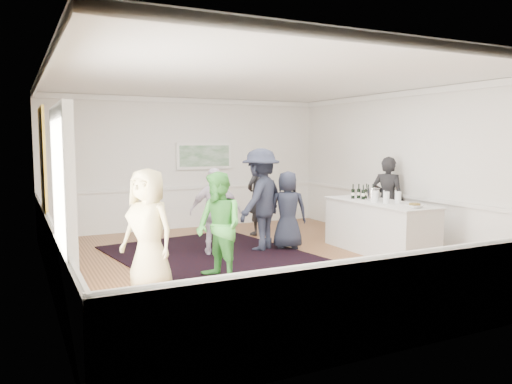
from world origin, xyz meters
name	(u,v)px	position (x,y,z in m)	size (l,w,h in m)	color
floor	(261,262)	(0.00, 0.00, 0.00)	(8.00, 8.00, 0.00)	#935B30
ceiling	(261,80)	(0.00, 0.00, 3.20)	(7.00, 8.00, 0.02)	white
wall_left	(45,180)	(-3.50, 0.00, 1.60)	(0.02, 8.00, 3.20)	white
wall_right	(413,168)	(3.50, 0.00, 1.60)	(0.02, 8.00, 3.20)	white
wall_back	(188,163)	(0.00, 4.00, 1.60)	(7.00, 0.02, 3.20)	white
wall_front	(434,196)	(0.00, -4.00, 1.60)	(7.00, 0.02, 3.20)	white
wainscoting	(261,235)	(0.00, 0.00, 0.50)	(7.00, 8.00, 1.00)	white
mirror	(43,163)	(-3.45, 1.30, 1.80)	(0.05, 1.25, 1.85)	gold
doorway	(62,209)	(-3.45, -1.90, 1.42)	(0.10, 1.78, 2.56)	white
landscape_painting	(204,156)	(0.40, 3.95, 1.78)	(1.44, 0.06, 0.66)	white
area_rug	(215,256)	(-0.59, 0.74, 0.01)	(3.20, 4.21, 0.02)	black
serving_table	(379,227)	(2.41, -0.30, 0.50)	(0.93, 2.45, 0.99)	silver
bartender	(388,200)	(3.20, 0.39, 0.92)	(0.67, 0.44, 1.83)	black
guest_tan	(148,231)	(-2.22, -0.84, 0.89)	(0.87, 0.57, 1.78)	#CEBB80
guest_green	(219,227)	(-1.09, -0.73, 0.85)	(0.82, 0.64, 1.69)	green
guest_lilac	(215,212)	(-0.50, 0.93, 0.83)	(0.97, 0.40, 1.66)	silver
guest_dark_a	(261,199)	(0.47, 0.93, 1.01)	(1.30, 0.75, 2.01)	#1F2435
guest_dark_b	(258,195)	(1.13, 2.39, 0.91)	(0.67, 0.44, 1.83)	black
guest_navy	(288,210)	(0.99, 0.79, 0.78)	(0.76, 0.50, 1.56)	#1F2435
wine_bottles	(364,191)	(2.45, 0.24, 1.15)	(0.46, 0.27, 0.31)	black
juice_pitchers	(386,197)	(2.38, -0.52, 1.11)	(0.43, 0.40, 0.24)	#69AD3D
ice_bucket	(373,195)	(2.42, -0.08, 1.11)	(0.26, 0.26, 0.24)	silver
nut_bowl	(415,206)	(2.39, -1.25, 1.03)	(0.29, 0.29, 0.07)	white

